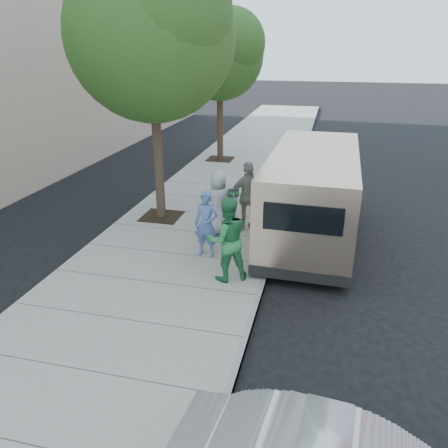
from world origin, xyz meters
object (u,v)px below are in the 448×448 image
Objects in this scene: tree_far at (221,51)px; parking_meter at (234,202)px; person_green_shirt at (227,239)px; van at (312,193)px; person_officer at (206,224)px; person_striped_polo at (249,196)px; tree_near at (152,29)px; person_gray_shirt at (218,203)px.

tree_far is 4.66× the size of parking_meter.
person_green_shirt is at bearing -105.72° from parking_meter.
parking_meter is at bearing -156.34° from van.
person_green_shirt is (2.85, -10.93, -3.74)m from tree_far.
person_striped_polo reaches higher than person_officer.
person_gray_shirt is at bearing -22.81° from tree_near.
person_gray_shirt is at bearing -76.54° from tree_far.
tree_far is at bearing 90.00° from tree_near.
van is at bearing 48.14° from person_officer.
van is at bearing 163.08° from person_striped_polo.
person_green_shirt is (2.85, -3.33, -4.41)m from tree_near.
person_green_shirt is 1.07× the size of person_gray_shirt.
parking_meter is 1.42m from person_officer.
tree_near reaches higher than tree_far.
van is 3.37× the size of person_striped_polo.
van is (4.56, -7.67, -3.56)m from tree_far.
parking_meter is 0.47m from person_gray_shirt.
tree_far is at bearing 81.59° from parking_meter.
tree_near is 3.81× the size of person_green_shirt.
person_green_shirt is at bearing -75.36° from tree_far.
van is 3.33m from person_officer.
person_green_shirt is at bearing -49.41° from tree_near.
tree_near is 1.11× the size of van.
van is 3.67× the size of person_gray_shirt.
parking_meter is 0.75× the size of person_gray_shirt.
parking_meter is 0.66m from person_striped_polo.
van is 2.66m from person_gray_shirt.
person_gray_shirt is (-0.06, 1.43, 0.07)m from person_officer.
tree_far reaches higher than person_green_shirt.
parking_meter is (2.48, -8.53, -3.73)m from tree_far.
van is 3.95× the size of person_officer.
van is 3.43× the size of person_green_shirt.
tree_near is 5.40× the size of parking_meter.
person_green_shirt reaches higher than person_gray_shirt.
tree_far is at bearing 108.30° from person_officer.
person_gray_shirt reaches higher than parking_meter.
person_gray_shirt is at bearing 7.54° from person_striped_polo.
tree_far is 3.28× the size of person_green_shirt.
tree_far reaches higher than person_officer.
parking_meter is at bearing 79.89° from person_officer.
tree_near is at bearing -52.04° from person_gray_shirt.
person_gray_shirt is (-0.46, 0.08, -0.09)m from parking_meter.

